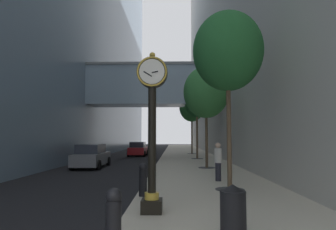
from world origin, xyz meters
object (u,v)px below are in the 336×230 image
Objects in this scene: bollard_third at (143,179)px; street_tree_mid_near at (206,92)px; street_clock at (152,123)px; street_tree_far at (192,108)px; pedestrian_walking at (218,160)px; street_tree_mid_far at (197,104)px; bollard_nearest at (113,219)px; car_red_near at (138,149)px; car_grey_mid at (91,156)px; street_tree_near at (228,52)px; trash_bin at (233,210)px.

street_tree_mid_near reaches higher than bollard_third.
street_clock is 0.60× the size of street_tree_far.
street_tree_mid_near reaches higher than pedestrian_walking.
street_clock is 19.59m from street_tree_mid_far.
street_tree_mid_near is at bearing -90.00° from street_tree_far.
bollard_nearest is 30.39m from street_tree_far.
street_tree_mid_far is (3.18, 17.05, 4.47)m from bollard_third.
street_tree_far is 4.14× the size of pedestrian_walking.
car_grey_mid is (-1.71, -12.50, 0.03)m from car_red_near.
street_tree_mid_near is at bearing 76.52° from street_clock.
street_clock is at bearing -82.15° from car_red_near.
street_tree_near is at bearing 51.81° from street_clock.
bollard_third is 0.17× the size of street_tree_mid_near.
street_tree_mid_far is at bearing 79.43° from bollard_third.
street_tree_far is 6.87× the size of trash_bin.
street_tree_mid_near is at bearing -8.57° from car_grey_mid.
car_grey_mid is at bearing 112.39° from street_clock.
street_tree_near is (3.18, 6.18, 4.77)m from bollard_nearest.
trash_bin is (-0.94, -13.21, -4.40)m from street_tree_mid_near.
car_red_near is at bearing 101.00° from trash_bin.
pedestrian_walking is (3.07, 8.35, 0.34)m from bollard_nearest.
street_tree_mid_near is 15.77m from street_tree_far.
bollard_third is 25.61m from street_tree_far.
trash_bin is (-0.94, -21.09, -4.52)m from street_tree_mid_far.
street_clock is 11.93m from street_tree_mid_near.
street_clock is 6.37m from pedestrian_walking.
street_clock is 0.65× the size of street_tree_mid_near.
street_clock is 4.13× the size of trash_bin.
street_clock is 13.65m from car_grey_mid.
bollard_nearest is 27.90m from car_red_near.
bollard_third is 0.25× the size of car_grey_mid.
street_tree_mid_far is (0.00, 7.88, 0.12)m from street_tree_mid_near.
car_red_near is (-2.98, 22.85, 0.04)m from bollard_third.
car_grey_mid reaches higher than car_red_near.
street_tree_far is at bearing 61.61° from car_grey_mid.
street_tree_mid_near reaches higher than street_tree_mid_far.
street_tree_mid_near reaches higher than car_grey_mid.
street_tree_mid_far is at bearing -43.26° from car_red_near.
trash_bin is 0.26× the size of car_red_near.
trash_bin is at bearing -60.96° from bollard_third.
street_tree_far is (-0.00, 7.88, 0.44)m from street_tree_mid_far.
bollard_nearest is 15.06m from street_tree_mid_near.
bollard_nearest is 0.25× the size of car_grey_mid.
car_grey_mid is at bearing 130.98° from street_tree_near.
street_tree_mid_far is 11.23m from car_grey_mid.
street_clock is at bearing -67.61° from car_grey_mid.
street_tree_mid_far is 3.65× the size of pedestrian_walking.
car_grey_mid is at bearing -97.79° from car_red_near.
bollard_third is 10.64m from street_tree_mid_near.
trash_bin is at bearing -99.95° from street_tree_near.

